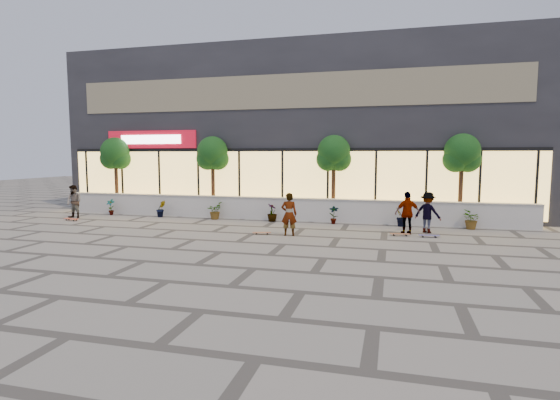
% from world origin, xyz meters
% --- Properties ---
extents(ground, '(80.00, 80.00, 0.00)m').
position_xyz_m(ground, '(0.00, 0.00, 0.00)').
color(ground, gray).
rests_on(ground, ground).
extents(planter_wall, '(22.00, 0.42, 1.04)m').
position_xyz_m(planter_wall, '(0.00, 7.00, 0.52)').
color(planter_wall, silver).
rests_on(planter_wall, ground).
extents(retail_building, '(24.00, 9.17, 8.50)m').
position_xyz_m(retail_building, '(-0.00, 12.49, 4.25)').
color(retail_building, '#232328').
rests_on(retail_building, ground).
extents(shrub_a, '(0.43, 0.29, 0.81)m').
position_xyz_m(shrub_a, '(-8.50, 6.45, 0.41)').
color(shrub_a, '#133E14').
rests_on(shrub_a, ground).
extents(shrub_b, '(0.57, 0.57, 0.81)m').
position_xyz_m(shrub_b, '(-5.70, 6.45, 0.41)').
color(shrub_b, '#133E14').
rests_on(shrub_b, ground).
extents(shrub_c, '(0.68, 0.77, 0.81)m').
position_xyz_m(shrub_c, '(-2.90, 6.45, 0.41)').
color(shrub_c, '#133E14').
rests_on(shrub_c, ground).
extents(shrub_d, '(0.64, 0.64, 0.81)m').
position_xyz_m(shrub_d, '(-0.10, 6.45, 0.41)').
color(shrub_d, '#133E14').
rests_on(shrub_d, ground).
extents(shrub_e, '(0.46, 0.35, 0.81)m').
position_xyz_m(shrub_e, '(2.70, 6.45, 0.41)').
color(shrub_e, '#133E14').
rests_on(shrub_e, ground).
extents(shrub_f, '(0.55, 0.57, 0.81)m').
position_xyz_m(shrub_f, '(5.50, 6.45, 0.41)').
color(shrub_f, '#133E14').
rests_on(shrub_f, ground).
extents(shrub_g, '(0.77, 0.84, 0.81)m').
position_xyz_m(shrub_g, '(8.30, 6.45, 0.41)').
color(shrub_g, '#133E14').
rests_on(shrub_g, ground).
extents(tree_west, '(1.60, 1.50, 3.92)m').
position_xyz_m(tree_west, '(-9.00, 7.70, 2.99)').
color(tree_west, '#3F2916').
rests_on(tree_west, ground).
extents(tree_midwest, '(1.60, 1.50, 3.92)m').
position_xyz_m(tree_midwest, '(-3.50, 7.70, 2.99)').
color(tree_midwest, '#3F2916').
rests_on(tree_midwest, ground).
extents(tree_mideast, '(1.60, 1.50, 3.92)m').
position_xyz_m(tree_mideast, '(2.50, 7.70, 2.99)').
color(tree_mideast, '#3F2916').
rests_on(tree_mideast, ground).
extents(tree_east, '(1.60, 1.50, 3.92)m').
position_xyz_m(tree_east, '(8.00, 7.70, 2.99)').
color(tree_east, '#3F2916').
rests_on(tree_east, ground).
extents(skater_center, '(0.65, 0.49, 1.61)m').
position_xyz_m(skater_center, '(1.45, 3.25, 0.81)').
color(skater_center, silver).
rests_on(skater_center, ground).
extents(skater_left, '(0.81, 0.66, 1.58)m').
position_xyz_m(skater_left, '(-9.50, 5.07, 0.79)').
color(skater_left, tan).
rests_on(skater_left, ground).
extents(skater_right_near, '(1.03, 0.67, 1.63)m').
position_xyz_m(skater_right_near, '(5.73, 4.64, 0.81)').
color(skater_right_near, silver).
rests_on(skater_right_near, ground).
extents(skater_right_far, '(1.17, 0.96, 1.58)m').
position_xyz_m(skater_right_far, '(6.50, 5.22, 0.79)').
color(skater_right_far, maroon).
rests_on(skater_right_far, ground).
extents(skateboard_center, '(0.71, 0.34, 0.08)m').
position_xyz_m(skateboard_center, '(0.39, 3.22, 0.07)').
color(skateboard_center, '#9C5333').
rests_on(skateboard_center, ground).
extents(skateboard_left, '(0.82, 0.36, 0.10)m').
position_xyz_m(skateboard_left, '(-9.10, 4.36, 0.08)').
color(skateboard_left, '#D74628').
rests_on(skateboard_left, ground).
extents(skateboard_right_near, '(0.75, 0.27, 0.09)m').
position_xyz_m(skateboard_right_near, '(5.47, 4.22, 0.07)').
color(skateboard_right_near, brown).
rests_on(skateboard_right_near, ground).
extents(skateboard_right_far, '(0.74, 0.26, 0.09)m').
position_xyz_m(skateboard_right_far, '(6.50, 4.19, 0.07)').
color(skateboard_right_far, '#4F4B89').
rests_on(skateboard_right_far, ground).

